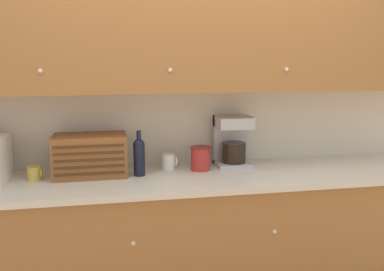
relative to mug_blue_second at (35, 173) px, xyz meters
name	(u,v)px	position (x,y,z in m)	size (l,w,h in m)	color
wall_back	(185,115)	(1.00, 0.30, 0.30)	(5.82, 0.06, 2.60)	beige
counter_unit	(195,242)	(1.00, -0.06, -0.52)	(3.44, 0.69, 0.95)	#A36B38
backsplash_panel	(186,126)	(1.00, 0.26, 0.22)	(3.42, 0.01, 0.53)	silver
upper_cabinets	(216,30)	(1.17, 0.08, 0.89)	(3.42, 0.40, 0.80)	#A36B38
mug_blue_second	(35,173)	(0.00, 0.00, 0.00)	(0.09, 0.08, 0.09)	gold
bread_box	(90,155)	(0.34, 0.04, 0.09)	(0.46, 0.27, 0.27)	brown
wine_bottle	(139,155)	(0.65, -0.02, 0.09)	(0.07, 0.07, 0.29)	black
mug	(169,162)	(0.85, 0.09, 0.01)	(0.11, 0.10, 0.11)	silver
storage_canister	(200,158)	(1.06, 0.04, 0.04)	(0.14, 0.14, 0.16)	#B22D28
coffee_maker	(232,141)	(1.31, 0.12, 0.13)	(0.24, 0.22, 0.35)	#B7B7BC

